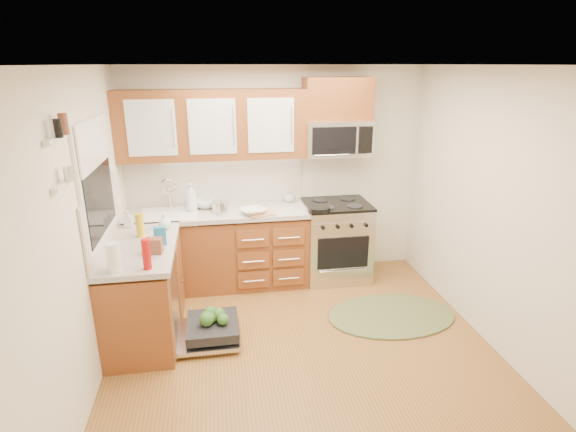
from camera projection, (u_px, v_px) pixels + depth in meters
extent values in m
plane|color=brown|center=(303.00, 349.00, 4.15)|extent=(3.50, 3.50, 0.00)
plane|color=white|center=(307.00, 65.00, 3.35)|extent=(3.50, 3.50, 0.00)
cube|color=silver|center=(276.00, 174.00, 5.38)|extent=(3.50, 0.04, 2.50)
cube|color=silver|center=(378.00, 345.00, 2.12)|extent=(3.50, 0.04, 2.50)
cube|color=silver|center=(84.00, 235.00, 3.48)|extent=(0.04, 3.50, 2.50)
cube|color=silver|center=(496.00, 212.00, 4.02)|extent=(0.04, 3.50, 2.50)
cube|color=brown|center=(219.00, 251.00, 5.26)|extent=(2.05, 0.60, 0.85)
cube|color=brown|center=(144.00, 294.00, 4.28)|extent=(0.60, 1.25, 0.85)
cube|color=#B6AFA7|center=(217.00, 213.00, 5.10)|extent=(2.07, 0.64, 0.05)
cube|color=#B6AFA7|center=(140.00, 248.00, 4.13)|extent=(0.64, 1.27, 0.05)
cube|color=beige|center=(215.00, 180.00, 5.27)|extent=(2.05, 0.02, 0.57)
cube|color=beige|center=(102.00, 218.00, 3.99)|extent=(0.02, 1.25, 0.57)
cube|color=brown|center=(337.00, 99.00, 5.04)|extent=(0.76, 0.35, 0.47)
cube|color=white|center=(94.00, 143.00, 3.75)|extent=(0.02, 0.96, 0.40)
cube|color=white|center=(57.00, 138.00, 2.90)|extent=(0.04, 0.40, 0.03)
cube|color=white|center=(64.00, 183.00, 3.00)|extent=(0.04, 0.40, 0.03)
cylinder|color=black|center=(319.00, 209.00, 5.00)|extent=(0.33, 0.33, 0.05)
cylinder|color=silver|center=(220.00, 207.00, 5.04)|extent=(0.24, 0.24, 0.11)
cube|color=tan|center=(262.00, 214.00, 4.95)|extent=(0.31, 0.22, 0.02)
cylinder|color=silver|center=(222.00, 209.00, 4.92)|extent=(0.10, 0.10, 0.15)
cylinder|color=white|center=(114.00, 257.00, 3.57)|extent=(0.14, 0.14, 0.24)
cylinder|color=gold|center=(140.00, 225.00, 4.30)|extent=(0.09, 0.09, 0.23)
cylinder|color=#AC0E0F|center=(146.00, 254.00, 3.61)|extent=(0.08, 0.08, 0.26)
cube|color=brown|center=(154.00, 246.00, 3.94)|extent=(0.15, 0.11, 0.14)
cube|color=teal|center=(160.00, 236.00, 4.12)|extent=(0.11, 0.07, 0.17)
imported|color=#999999|center=(253.00, 212.00, 4.96)|extent=(0.34, 0.34, 0.07)
imported|color=#999999|center=(206.00, 203.00, 5.20)|extent=(0.37, 0.37, 0.09)
imported|color=#999999|center=(289.00, 198.00, 5.40)|extent=(0.14, 0.14, 0.10)
imported|color=#999999|center=(191.00, 197.00, 5.03)|extent=(0.13, 0.13, 0.32)
imported|color=#999999|center=(128.00, 219.00, 4.56)|extent=(0.08, 0.08, 0.17)
imported|color=#999999|center=(164.00, 221.00, 4.51)|extent=(0.16, 0.16, 0.16)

